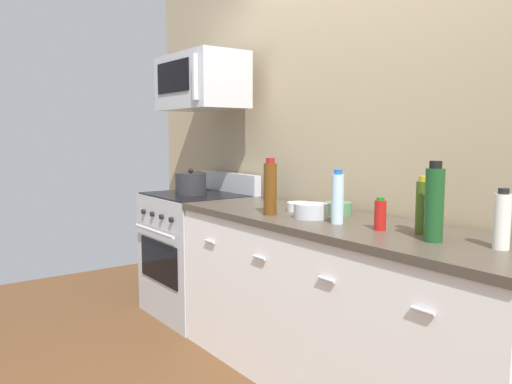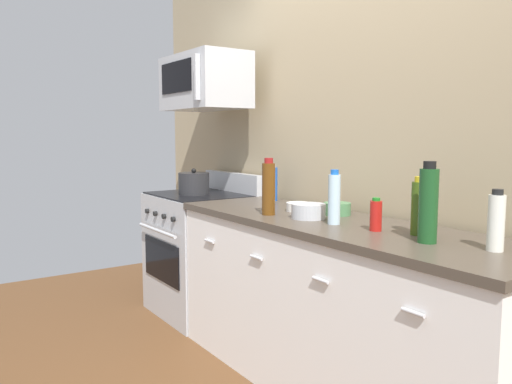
% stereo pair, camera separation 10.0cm
% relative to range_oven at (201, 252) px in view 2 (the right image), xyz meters
% --- Properties ---
extents(back_wall, '(5.28, 0.10, 2.70)m').
position_rel_range_oven_xyz_m(back_wall, '(1.47, 0.41, 0.88)').
color(back_wall, tan).
rests_on(back_wall, ground_plane).
extents(counter_unit, '(2.19, 0.66, 0.92)m').
position_rel_range_oven_xyz_m(counter_unit, '(1.47, -0.00, -0.01)').
color(counter_unit, white).
rests_on(counter_unit, ground_plane).
extents(range_oven, '(0.76, 0.69, 1.07)m').
position_rel_range_oven_xyz_m(range_oven, '(0.00, 0.00, 0.00)').
color(range_oven, '#B7BABF').
rests_on(range_oven, ground_plane).
extents(microwave, '(0.74, 0.44, 0.40)m').
position_rel_range_oven_xyz_m(microwave, '(0.00, 0.04, 1.28)').
color(microwave, '#B7BABF').
extents(bottle_vinegar_white, '(0.06, 0.06, 0.24)m').
position_rel_range_oven_xyz_m(bottle_vinegar_white, '(2.32, 0.04, 0.56)').
color(bottle_vinegar_white, silver).
rests_on(bottle_vinegar_white, countertop_slab).
extents(bottle_hot_sauce_red, '(0.06, 0.06, 0.16)m').
position_rel_range_oven_xyz_m(bottle_hot_sauce_red, '(1.77, -0.03, 0.52)').
color(bottle_hot_sauce_red, '#B21914').
rests_on(bottle_hot_sauce_red, countertop_slab).
extents(bottle_wine_green, '(0.08, 0.08, 0.34)m').
position_rel_range_oven_xyz_m(bottle_wine_green, '(2.07, -0.05, 0.61)').
color(bottle_wine_green, '#19471E').
rests_on(bottle_wine_green, countertop_slab).
extents(bottle_olive_oil, '(0.07, 0.07, 0.26)m').
position_rel_range_oven_xyz_m(bottle_olive_oil, '(1.95, 0.05, 0.58)').
color(bottle_olive_oil, '#385114').
rests_on(bottle_olive_oil, countertop_slab).
extents(bottle_wine_amber, '(0.07, 0.07, 0.32)m').
position_rel_range_oven_xyz_m(bottle_wine_amber, '(1.10, -0.16, 0.60)').
color(bottle_wine_amber, '#59330F').
rests_on(bottle_wine_amber, countertop_slab).
extents(bottle_water_clear, '(0.06, 0.06, 0.27)m').
position_rel_range_oven_xyz_m(bottle_water_clear, '(1.53, -0.07, 0.58)').
color(bottle_water_clear, silver).
rests_on(bottle_water_clear, countertop_slab).
extents(bottle_soda_blue, '(0.07, 0.07, 0.25)m').
position_rel_range_oven_xyz_m(bottle_soda_blue, '(0.62, 0.22, 0.57)').
color(bottle_soda_blue, '#1E4CA5').
rests_on(bottle_soda_blue, countertop_slab).
extents(bowl_green_glaze, '(0.15, 0.15, 0.07)m').
position_rel_range_oven_xyz_m(bowl_green_glaze, '(1.32, 0.15, 0.49)').
color(bowl_green_glaze, '#477A4C').
rests_on(bowl_green_glaze, countertop_slab).
extents(bowl_steel_prep, '(0.18, 0.18, 0.08)m').
position_rel_range_oven_xyz_m(bowl_steel_prep, '(1.32, -0.06, 0.49)').
color(bowl_steel_prep, '#B2B5BA').
rests_on(bowl_steel_prep, countertop_slab).
extents(bowl_white_ceramic, '(0.15, 0.15, 0.05)m').
position_rel_range_oven_xyz_m(bowl_white_ceramic, '(1.09, 0.07, 0.48)').
color(bowl_white_ceramic, white).
rests_on(bowl_white_ceramic, countertop_slab).
extents(stockpot, '(0.23, 0.23, 0.19)m').
position_rel_range_oven_xyz_m(stockpot, '(0.00, -0.05, 0.53)').
color(stockpot, '#262628').
rests_on(stockpot, range_oven).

